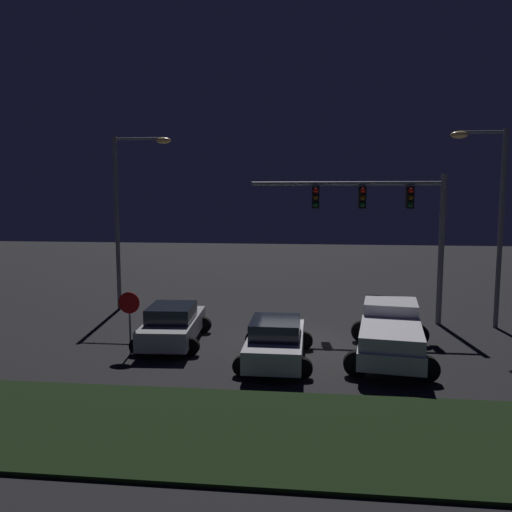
{
  "coord_description": "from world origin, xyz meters",
  "views": [
    {
      "loc": [
        0.7,
        -19.07,
        5.53
      ],
      "look_at": [
        -1.47,
        0.8,
        3.18
      ],
      "focal_mm": 35.4,
      "sensor_mm": 36.0,
      "label": 1
    }
  ],
  "objects_px": {
    "pickup_truck": "(390,330)",
    "car_sedan_far": "(173,324)",
    "street_lamp_left": "(128,201)",
    "street_lamp_right": "(491,205)",
    "car_sedan": "(276,341)",
    "traffic_signal_gantry": "(384,211)",
    "stop_sign": "(129,311)"
  },
  "relations": [
    {
      "from": "pickup_truck",
      "to": "street_lamp_left",
      "type": "distance_m",
      "value": 13.91
    },
    {
      "from": "street_lamp_right",
      "to": "pickup_truck",
      "type": "bearing_deg",
      "value": -135.14
    },
    {
      "from": "car_sedan_far",
      "to": "stop_sign",
      "type": "bearing_deg",
      "value": 138.41
    },
    {
      "from": "pickup_truck",
      "to": "car_sedan",
      "type": "relative_size",
      "value": 1.28
    },
    {
      "from": "traffic_signal_gantry",
      "to": "car_sedan",
      "type": "bearing_deg",
      "value": -126.05
    },
    {
      "from": "pickup_truck",
      "to": "stop_sign",
      "type": "distance_m",
      "value": 9.08
    },
    {
      "from": "street_lamp_left",
      "to": "street_lamp_right",
      "type": "bearing_deg",
      "value": -6.15
    },
    {
      "from": "car_sedan_far",
      "to": "car_sedan",
      "type": "bearing_deg",
      "value": -116.94
    },
    {
      "from": "pickup_truck",
      "to": "car_sedan",
      "type": "xyz_separation_m",
      "value": [
        -3.88,
        -0.87,
        -0.26
      ]
    },
    {
      "from": "car_sedan_far",
      "to": "traffic_signal_gantry",
      "type": "relative_size",
      "value": 0.54
    },
    {
      "from": "traffic_signal_gantry",
      "to": "street_lamp_right",
      "type": "bearing_deg",
      "value": -4.78
    },
    {
      "from": "street_lamp_left",
      "to": "street_lamp_right",
      "type": "xyz_separation_m",
      "value": [
        16.24,
        -1.75,
        -0.11
      ]
    },
    {
      "from": "pickup_truck",
      "to": "street_lamp_right",
      "type": "xyz_separation_m",
      "value": [
        4.66,
        4.64,
        4.19
      ]
    },
    {
      "from": "car_sedan",
      "to": "traffic_signal_gantry",
      "type": "height_order",
      "value": "traffic_signal_gantry"
    },
    {
      "from": "traffic_signal_gantry",
      "to": "street_lamp_right",
      "type": "xyz_separation_m",
      "value": [
        4.28,
        -0.36,
        0.29
      ]
    },
    {
      "from": "car_sedan",
      "to": "car_sedan_far",
      "type": "bearing_deg",
      "value": 66.7
    },
    {
      "from": "car_sedan",
      "to": "car_sedan_far",
      "type": "relative_size",
      "value": 0.98
    },
    {
      "from": "street_lamp_left",
      "to": "stop_sign",
      "type": "height_order",
      "value": "street_lamp_left"
    },
    {
      "from": "car_sedan",
      "to": "stop_sign",
      "type": "relative_size",
      "value": 1.98
    },
    {
      "from": "pickup_truck",
      "to": "car_sedan_far",
      "type": "relative_size",
      "value": 1.25
    },
    {
      "from": "street_lamp_left",
      "to": "traffic_signal_gantry",
      "type": "bearing_deg",
      "value": -6.64
    },
    {
      "from": "car_sedan_far",
      "to": "street_lamp_left",
      "type": "bearing_deg",
      "value": 30.19
    },
    {
      "from": "street_lamp_right",
      "to": "stop_sign",
      "type": "relative_size",
      "value": 3.73
    },
    {
      "from": "traffic_signal_gantry",
      "to": "stop_sign",
      "type": "height_order",
      "value": "traffic_signal_gantry"
    },
    {
      "from": "street_lamp_left",
      "to": "street_lamp_right",
      "type": "height_order",
      "value": "street_lamp_left"
    },
    {
      "from": "pickup_truck",
      "to": "traffic_signal_gantry",
      "type": "bearing_deg",
      "value": 3.57
    },
    {
      "from": "street_lamp_left",
      "to": "car_sedan_far",
      "type": "bearing_deg",
      "value": -56.33
    },
    {
      "from": "car_sedan_far",
      "to": "traffic_signal_gantry",
      "type": "xyz_separation_m",
      "value": [
        8.29,
        4.12,
        4.16
      ]
    },
    {
      "from": "pickup_truck",
      "to": "traffic_signal_gantry",
      "type": "xyz_separation_m",
      "value": [
        0.39,
        5.0,
        3.9
      ]
    },
    {
      "from": "pickup_truck",
      "to": "car_sedan_far",
      "type": "distance_m",
      "value": 7.96
    },
    {
      "from": "car_sedan_far",
      "to": "pickup_truck",
      "type": "bearing_deg",
      "value": -99.82
    },
    {
      "from": "street_lamp_right",
      "to": "traffic_signal_gantry",
      "type": "bearing_deg",
      "value": 175.22
    }
  ]
}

